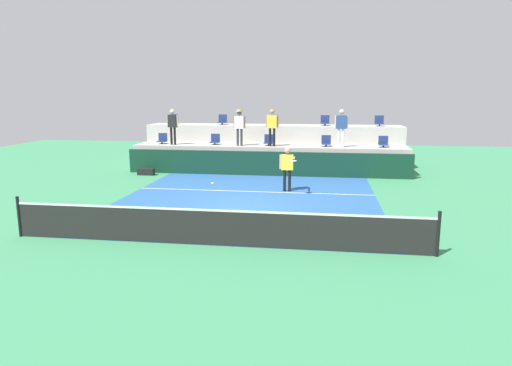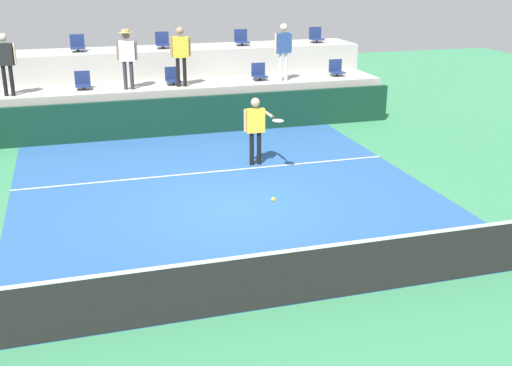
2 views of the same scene
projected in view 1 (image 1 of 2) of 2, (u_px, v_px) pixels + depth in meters
ground_plane at (243, 207)px, 15.10m from camera, size 40.00×40.00×0.00m
court_inner_paint at (248, 200)px, 16.07m from camera, size 9.00×10.00×0.01m
court_service_line at (254, 192)px, 17.43m from camera, size 9.00×0.06×0.00m
tennis_net at (215, 226)px, 11.12m from camera, size 10.48×0.08×1.07m
sponsor_backboard at (266, 164)px, 20.83m from camera, size 13.00×0.16×1.10m
seating_tier_lower at (269, 158)px, 22.07m from camera, size 13.00×1.80×1.25m
seating_tier_upper at (273, 145)px, 23.74m from camera, size 13.00×1.80×2.10m
stadium_chair_lower_far_left at (162, 139)px, 22.61m from camera, size 0.44×0.40×0.52m
stadium_chair_lower_left at (215, 140)px, 22.23m from camera, size 0.44×0.40×0.52m
stadium_chair_lower_center at (269, 141)px, 21.85m from camera, size 0.44×0.40×0.52m
stadium_chair_lower_right at (326, 142)px, 21.47m from camera, size 0.44×0.40×0.52m
stadium_chair_lower_far_right at (383, 143)px, 21.09m from camera, size 0.44×0.40×0.52m
stadium_chair_upper_far_left at (174, 120)px, 24.19m from camera, size 0.44×0.40×0.52m
stadium_chair_upper_left at (222, 120)px, 23.82m from camera, size 0.44×0.40×0.52m
stadium_chair_upper_center at (273, 121)px, 23.44m from camera, size 0.44×0.40×0.52m
stadium_chair_upper_right at (325, 121)px, 23.06m from camera, size 0.44×0.40×0.52m
stadium_chair_upper_far_right at (379, 122)px, 22.68m from camera, size 0.44×0.40×0.52m
tennis_player at (287, 165)px, 17.30m from camera, size 0.71×1.18×1.68m
spectator_leaning_on_rail at (173, 123)px, 21.98m from camera, size 0.59×0.28×1.71m
spectator_with_hat at (239, 124)px, 21.51m from camera, size 0.58×0.45×1.71m
spectator_in_white at (272, 124)px, 21.29m from camera, size 0.60×0.24×1.73m
spectator_in_grey at (341, 124)px, 20.84m from camera, size 0.61×0.27×1.74m
tennis_ball at (213, 184)px, 11.73m from camera, size 0.07×0.07×0.07m
equipment_bag at (146, 172)px, 21.02m from camera, size 0.76×0.28×0.30m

